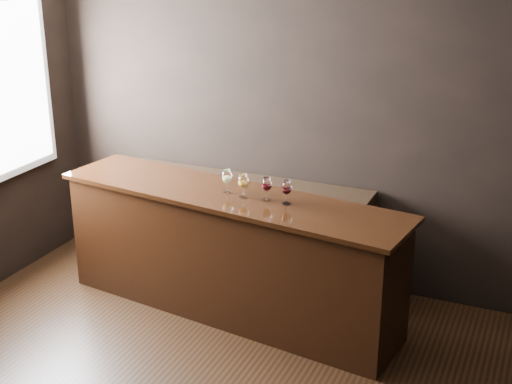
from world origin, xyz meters
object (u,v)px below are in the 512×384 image
at_px(glass_white, 227,177).
at_px(glass_amber, 243,182).
at_px(bar_counter, 230,256).
at_px(glass_red_b, 287,188).
at_px(back_bar_shelf, 232,226).
at_px(glass_red_a, 267,185).

height_order(glass_white, glass_amber, glass_amber).
xyz_separation_m(bar_counter, glass_red_b, (0.50, -0.02, 0.68)).
relative_size(back_bar_shelf, glass_white, 13.23).
height_order(back_bar_shelf, glass_white, glass_white).
distance_m(glass_white, glass_red_b, 0.53).
distance_m(bar_counter, glass_amber, 0.70).
xyz_separation_m(glass_white, glass_red_b, (0.53, -0.04, -0.00)).
bearing_deg(bar_counter, glass_white, 146.22).
xyz_separation_m(back_bar_shelf, glass_white, (0.28, -0.65, 0.72)).
bearing_deg(back_bar_shelf, glass_red_a, -47.10).
xyz_separation_m(bar_counter, glass_white, (-0.03, 0.02, 0.68)).
height_order(bar_counter, glass_red_a, glass_red_a).
bearing_deg(glass_white, back_bar_shelf, 113.00).
height_order(glass_amber, glass_red_b, glass_amber).
bearing_deg(back_bar_shelf, glass_white, -67.00).
relative_size(bar_counter, glass_white, 14.83).
bearing_deg(glass_white, bar_counter, -41.44).
bearing_deg(glass_white, glass_amber, -18.44).
height_order(glass_white, glass_red_a, glass_white).
relative_size(glass_white, glass_red_b, 1.02).
height_order(back_bar_shelf, glass_red_b, glass_red_b).
bearing_deg(bar_counter, back_bar_shelf, 121.81).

